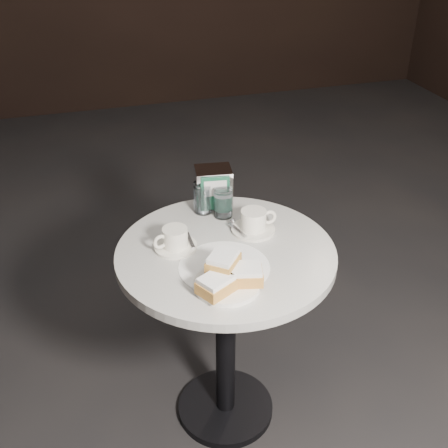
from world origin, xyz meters
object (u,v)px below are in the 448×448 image
coffee_cup_left (175,240)px  napkin_dispenser (213,188)px  cafe_table (226,299)px  water_glass_right (223,203)px  coffee_cup_right (254,222)px  beignet_plate (228,277)px  water_glass_left (203,198)px

coffee_cup_left → napkin_dispenser: 0.30m
cafe_table → water_glass_right: water_glass_right is taller
cafe_table → coffee_cup_left: (-0.15, 0.06, 0.23)m
coffee_cup_right → water_glass_right: (-0.07, 0.12, 0.02)m
water_glass_right → napkin_dispenser: size_ratio=0.72×
cafe_table → beignet_plate: beignet_plate is taller
water_glass_left → water_glass_right: water_glass_left is taller
water_glass_right → napkin_dispenser: bearing=99.7°
coffee_cup_left → coffee_cup_right: (0.27, 0.03, 0.00)m
beignet_plate → water_glass_right: size_ratio=2.15×
cafe_table → water_glass_left: water_glass_left is taller
water_glass_left → napkin_dispenser: (0.04, 0.03, 0.02)m
napkin_dispenser → coffee_cup_left: bearing=-122.0°
water_glass_right → napkin_dispenser: napkin_dispenser is taller
coffee_cup_left → water_glass_right: 0.25m
cafe_table → beignet_plate: bearing=-105.0°
coffee_cup_left → coffee_cup_right: 0.27m
napkin_dispenser → coffee_cup_right: bearing=-59.3°
coffee_cup_left → napkin_dispenser: napkin_dispenser is taller
coffee_cup_left → water_glass_left: bearing=39.3°
beignet_plate → coffee_cup_left: beignet_plate is taller
coffee_cup_left → water_glass_right: (0.20, 0.15, 0.02)m
beignet_plate → coffee_cup_left: (-0.10, 0.24, -0.00)m
water_glass_right → cafe_table: bearing=-104.3°
beignet_plate → coffee_cup_right: (0.17, 0.27, -0.00)m
cafe_table → coffee_cup_right: bearing=34.5°
beignet_plate → water_glass_right: 0.40m
coffee_cup_right → water_glass_right: 0.14m
water_glass_left → cafe_table: bearing=-88.9°
cafe_table → water_glass_left: 0.36m
beignet_plate → water_glass_right: water_glass_right is taller
cafe_table → water_glass_right: size_ratio=7.06×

